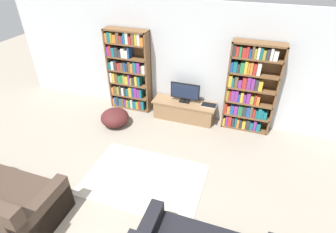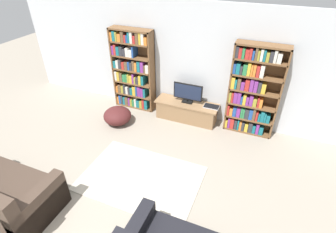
% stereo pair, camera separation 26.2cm
% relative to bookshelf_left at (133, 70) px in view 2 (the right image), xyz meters
% --- Properties ---
extents(wall_back, '(8.80, 0.06, 2.60)m').
position_rel_bookshelf_left_xyz_m(wall_back, '(1.38, 0.18, 0.34)').
color(wall_back, silver).
rests_on(wall_back, ground_plane).
extents(bookshelf_left, '(1.02, 0.30, 1.96)m').
position_rel_bookshelf_left_xyz_m(bookshelf_left, '(0.00, 0.00, 0.00)').
color(bookshelf_left, brown).
rests_on(bookshelf_left, ground_plane).
extents(bookshelf_right, '(1.02, 0.30, 1.96)m').
position_rel_bookshelf_left_xyz_m(bookshelf_right, '(2.78, 0.00, -0.01)').
color(bookshelf_right, brown).
rests_on(bookshelf_right, ground_plane).
extents(tv_stand, '(1.46, 0.46, 0.45)m').
position_rel_bookshelf_left_xyz_m(tv_stand, '(1.43, -0.10, -0.74)').
color(tv_stand, '#8E6B47').
rests_on(tv_stand, ground_plane).
extents(television, '(0.67, 0.16, 0.46)m').
position_rel_bookshelf_left_xyz_m(television, '(1.43, -0.07, -0.28)').
color(television, black).
rests_on(television, tv_stand).
extents(laptop, '(0.34, 0.21, 0.03)m').
position_rel_bookshelf_left_xyz_m(laptop, '(1.99, -0.08, -0.51)').
color(laptop, '#B7B7BC').
rests_on(laptop, tv_stand).
extents(area_rug, '(2.05, 1.42, 0.02)m').
position_rel_bookshelf_left_xyz_m(area_rug, '(1.31, -2.22, -0.96)').
color(area_rug, beige).
rests_on(area_rug, ground_plane).
extents(beanbag_ottoman, '(0.63, 0.63, 0.39)m').
position_rel_bookshelf_left_xyz_m(beanbag_ottoman, '(0.01, -0.86, -0.77)').
color(beanbag_ottoman, '#4C1E1E').
rests_on(beanbag_ottoman, ground_plane).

